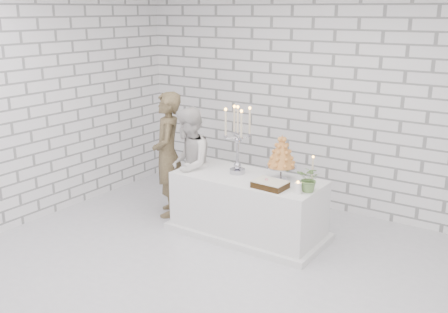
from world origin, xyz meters
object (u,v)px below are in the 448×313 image
cake_table (248,206)px  groom (168,155)px  candelabra (238,140)px  bride (189,165)px  croquembouche (282,158)px

cake_table → groom: (-1.24, -0.01, 0.46)m
candelabra → cake_table: bearing=-13.7°
bride → cake_table: bearing=64.3°
bride → candelabra: size_ratio=1.80×
groom → candelabra: (1.06, 0.06, 0.34)m
candelabra → croquembouche: candelabra is taller
candelabra → groom: bearing=-177.0°
bride → croquembouche: size_ratio=2.74×
cake_table → bride: 0.95m
bride → groom: bearing=-122.2°
cake_table → groom: 1.32m
groom → candelabra: groom is taller
groom → cake_table: bearing=52.8°
groom → candelabra: size_ratio=1.98×
groom → bride: groom is taller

